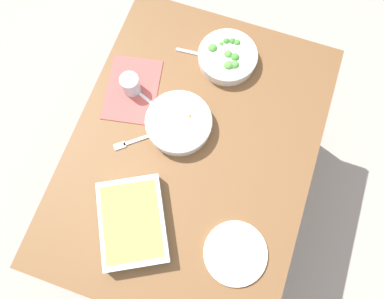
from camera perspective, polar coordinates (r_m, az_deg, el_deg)
ground_plane at (r=2.06m, az=0.00°, el=-5.92°), size 6.00×6.00×0.00m
dining_table at (r=1.42m, az=0.00°, el=-1.04°), size 1.20×0.90×0.74m
placemat at (r=1.45m, az=-9.48°, el=9.43°), size 0.31×0.25×0.00m
stew_bowl at (r=1.34m, az=-2.11°, el=4.24°), size 0.25×0.25×0.06m
broccoli_bowl at (r=1.47m, az=5.68°, el=14.47°), size 0.24×0.24×0.07m
baking_dish at (r=1.27m, az=-9.42°, el=-11.34°), size 0.37×0.34×0.06m
drink_cup at (r=1.41m, az=-9.72°, el=10.08°), size 0.07×0.07×0.08m
side_plate at (r=1.28m, az=6.92°, el=-16.06°), size 0.22×0.22×0.01m
spoon_by_stew at (r=1.40m, az=-5.44°, el=6.53°), size 0.08×0.17×0.01m
spoon_by_broccoli at (r=1.50m, az=1.83°, el=14.81°), size 0.03×0.18×0.01m
fork_on_table at (r=1.36m, az=-9.34°, el=1.30°), size 0.13×0.15×0.01m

